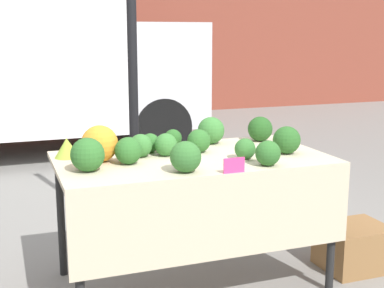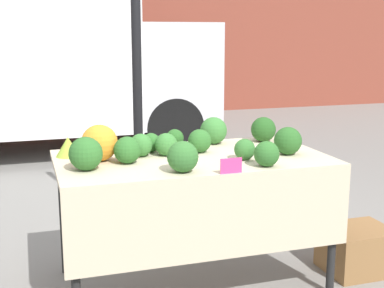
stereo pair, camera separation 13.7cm
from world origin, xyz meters
TOP-DOWN VIEW (x-y plane):
  - ground_plane at (0.00, 0.00)m, footprint 40.00×40.00m
  - tent_pole at (-0.18, 0.77)m, footprint 0.07×0.07m
  - parked_truck at (-0.77, 4.50)m, footprint 4.34×2.19m
  - market_table at (0.00, -0.07)m, footprint 1.66×0.93m
  - orange_cauliflower at (-0.56, 0.06)m, footprint 0.22×0.22m
  - romanesco_head at (-0.73, 0.24)m, footprint 0.15×0.15m
  - broccoli_head_0 at (0.62, 0.29)m, footprint 0.18×0.18m
  - broccoli_head_1 at (0.26, 0.33)m, footprint 0.19×0.19m
  - broccoli_head_2 at (-0.42, -0.05)m, footprint 0.16×0.16m
  - broccoli_head_3 at (0.08, 0.10)m, footprint 0.15×0.15m
  - broccoli_head_4 at (-0.02, 0.32)m, footprint 0.12×0.12m
  - broccoli_head_5 at (-0.15, 0.08)m, footprint 0.14×0.14m
  - broccoli_head_6 at (0.59, -0.13)m, footprint 0.18×0.18m
  - broccoli_head_7 at (0.33, -0.37)m, footprint 0.15×0.15m
  - broccoli_head_8 at (-0.16, -0.35)m, footprint 0.17×0.17m
  - broccoli_head_9 at (0.28, -0.18)m, footprint 0.13×0.13m
  - broccoli_head_10 at (-0.30, 0.10)m, footprint 0.14×0.14m
  - broccoli_head_11 at (-0.21, 0.21)m, footprint 0.12×0.12m
  - broccoli_head_12 at (-0.66, -0.14)m, footprint 0.19×0.19m
  - price_sign at (0.08, -0.45)m, footprint 0.12×0.01m
  - produce_crate at (1.12, -0.17)m, footprint 0.44×0.38m

SIDE VIEW (x-z plane):
  - ground_plane at x=0.00m, z-range 0.00..0.00m
  - produce_crate at x=1.12m, z-range 0.00..0.30m
  - market_table at x=0.00m, z-range 0.32..1.16m
  - price_sign at x=0.08m, z-range 0.84..0.93m
  - broccoli_head_4 at x=-0.02m, z-range 0.84..0.96m
  - romanesco_head at x=-0.73m, z-range 0.84..0.96m
  - broccoli_head_11 at x=-0.21m, z-range 0.84..0.96m
  - broccoli_head_9 at x=0.28m, z-range 0.84..0.97m
  - broccoli_head_5 at x=-0.15m, z-range 0.84..0.98m
  - broccoli_head_10 at x=-0.30m, z-range 0.84..0.98m
  - broccoli_head_7 at x=0.33m, z-range 0.84..0.99m
  - broccoli_head_3 at x=0.08m, z-range 0.84..0.99m
  - broccoli_head_2 at x=-0.42m, z-range 0.84..1.00m
  - broccoli_head_8 at x=-0.16m, z-range 0.84..1.01m
  - broccoli_head_0 at x=0.62m, z-range 0.84..1.02m
  - broccoli_head_6 at x=0.59m, z-range 0.84..1.02m
  - broccoli_head_1 at x=0.26m, z-range 0.84..1.03m
  - broccoli_head_12 at x=-0.66m, z-range 0.84..1.03m
  - orange_cauliflower at x=-0.56m, z-range 0.84..1.06m
  - parked_truck at x=-0.77m, z-range 0.10..2.37m
  - tent_pole at x=-0.18m, z-range 0.00..2.64m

